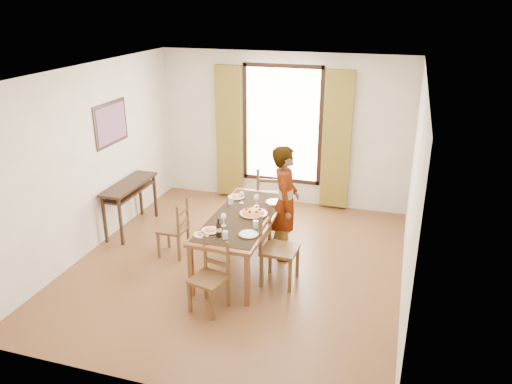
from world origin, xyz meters
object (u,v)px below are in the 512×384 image
(dining_table, at_px, (243,220))
(man, at_px, (285,203))
(console_table, at_px, (129,190))
(pasta_platter, at_px, (253,211))

(dining_table, distance_m, man, 0.67)
(console_table, relative_size, dining_table, 0.60)
(man, xyz_separation_m, pasta_platter, (-0.37, -0.34, -0.03))
(man, bearing_deg, dining_table, 119.48)
(man, relative_size, pasta_platter, 4.18)
(console_table, xyz_separation_m, pasta_platter, (2.22, -0.49, 0.12))
(console_table, relative_size, man, 0.72)
(console_table, distance_m, man, 2.60)
(dining_table, xyz_separation_m, pasta_platter, (0.13, 0.08, 0.11))
(pasta_platter, bearing_deg, man, 42.68)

